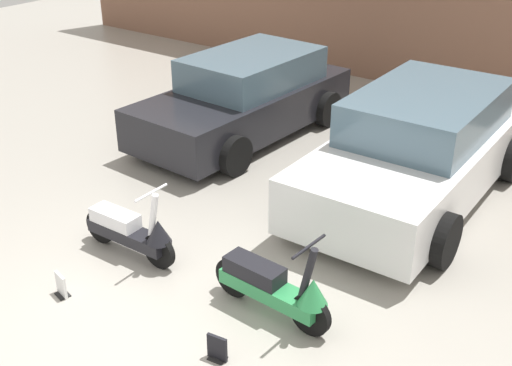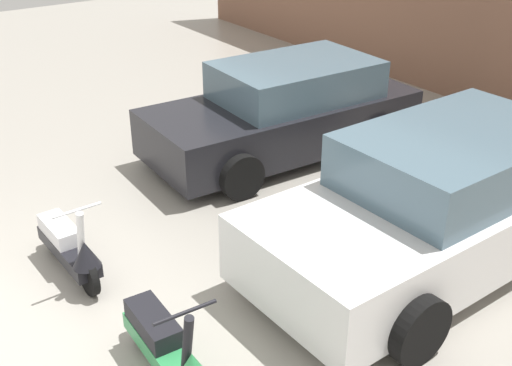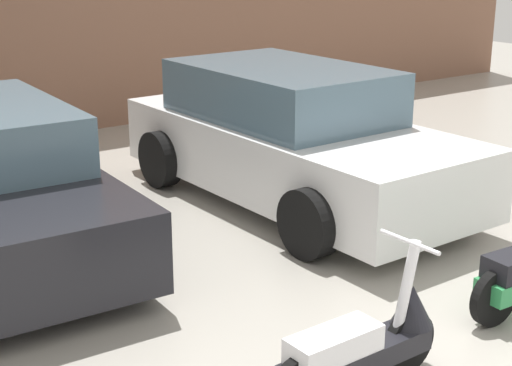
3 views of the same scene
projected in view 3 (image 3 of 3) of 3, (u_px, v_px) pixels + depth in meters
The scene contains 3 objects.
wall_back at pixel (33, 3), 10.71m from camera, with size 19.60×0.12×3.75m, color #845B47.
scooter_front_left at pixel (364, 344), 4.83m from camera, with size 1.34×0.48×0.94m.
car_rear_center at pixel (292, 138), 8.35m from camera, with size 2.11×4.25×1.43m.
Camera 3 is at (-3.86, -2.16, 2.73)m, focal length 55.00 mm.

